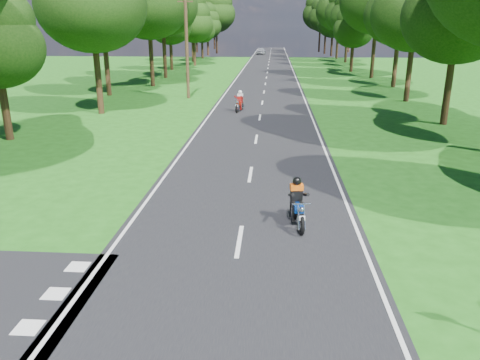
{
  "coord_description": "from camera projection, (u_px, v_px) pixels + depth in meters",
  "views": [
    {
      "loc": [
        0.84,
        -9.46,
        5.57
      ],
      "look_at": [
        -0.12,
        4.0,
        1.1
      ],
      "focal_mm": 35.0,
      "sensor_mm": 36.0,
      "label": 1
    }
  ],
  "objects": [
    {
      "name": "rider_far_red",
      "position": [
        239.0,
        101.0,
        31.54
      ],
      "size": [
        0.83,
        1.76,
        1.41
      ],
      "primitive_type": null,
      "rotation": [
        0.0,
        0.0,
        -0.17
      ],
      "color": "#B3240D",
      "rests_on": "main_road"
    },
    {
      "name": "road_markings",
      "position": [
        266.0,
        74.0,
        56.34
      ],
      "size": [
        7.4,
        140.0,
        0.01
      ],
      "color": "silver",
      "rests_on": "main_road"
    },
    {
      "name": "distant_car",
      "position": [
        261.0,
        51.0,
        94.41
      ],
      "size": [
        1.86,
        4.18,
        1.4
      ],
      "primitive_type": "imported",
      "rotation": [
        0.0,
        0.0,
        -0.05
      ],
      "color": "#AEB0B5",
      "rests_on": "main_road"
    },
    {
      "name": "main_road",
      "position": [
        267.0,
        73.0,
        58.11
      ],
      "size": [
        7.0,
        140.0,
        0.02
      ],
      "primitive_type": "cube",
      "color": "black",
      "rests_on": "ground"
    },
    {
      "name": "telegraph_pole",
      "position": [
        187.0,
        46.0,
        36.41
      ],
      "size": [
        1.2,
        0.26,
        8.0
      ],
      "color": "#382616",
      "rests_on": "ground"
    },
    {
      "name": "ground",
      "position": [
        233.0,
        280.0,
        10.77
      ],
      "size": [
        160.0,
        160.0,
        0.0
      ],
      "primitive_type": "plane",
      "color": "#1D5613",
      "rests_on": "ground"
    },
    {
      "name": "treeline",
      "position": [
        280.0,
        5.0,
        64.95
      ],
      "size": [
        40.0,
        115.35,
        14.78
      ],
      "color": "black",
      "rests_on": "ground"
    },
    {
      "name": "rider_near_blue",
      "position": [
        297.0,
        202.0,
        13.51
      ],
      "size": [
        0.78,
        1.75,
        1.41
      ],
      "primitive_type": null,
      "rotation": [
        0.0,
        0.0,
        0.13
      ],
      "color": "#0E399B",
      "rests_on": "main_road"
    }
  ]
}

